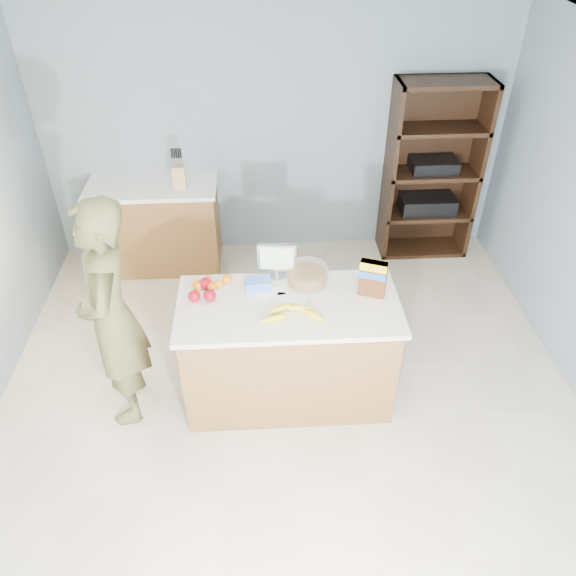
{
  "coord_description": "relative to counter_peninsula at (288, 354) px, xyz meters",
  "views": [
    {
      "loc": [
        -0.18,
        -2.74,
        3.34
      ],
      "look_at": [
        0.0,
        0.35,
        1.0
      ],
      "focal_mm": 35.0,
      "sensor_mm": 36.0,
      "label": 1
    }
  ],
  "objects": [
    {
      "name": "floor",
      "position": [
        0.0,
        -0.3,
        -0.42
      ],
      "size": [
        4.5,
        5.0,
        0.02
      ],
      "primitive_type": "cube",
      "color": "beige",
      "rests_on": "ground"
    },
    {
      "name": "walls",
      "position": [
        0.0,
        -0.3,
        1.24
      ],
      "size": [
        4.52,
        5.02,
        2.51
      ],
      "color": "gray",
      "rests_on": "ground"
    },
    {
      "name": "counter_peninsula",
      "position": [
        0.0,
        0.0,
        0.0
      ],
      "size": [
        1.56,
        0.76,
        0.9
      ],
      "color": "brown",
      "rests_on": "ground"
    },
    {
      "name": "back_cabinet",
      "position": [
        -1.2,
        1.9,
        0.04
      ],
      "size": [
        1.24,
        0.62,
        0.9
      ],
      "color": "brown",
      "rests_on": "ground"
    },
    {
      "name": "shelving_unit",
      "position": [
        1.55,
        2.05,
        0.45
      ],
      "size": [
        0.9,
        0.4,
        1.8
      ],
      "color": "black",
      "rests_on": "ground"
    },
    {
      "name": "person",
      "position": [
        -1.21,
        -0.05,
        0.47
      ],
      "size": [
        0.51,
        0.7,
        1.76
      ],
      "primitive_type": "imported",
      "rotation": [
        0.0,
        0.0,
        -1.43
      ],
      "color": "brown",
      "rests_on": "ground"
    },
    {
      "name": "knife_block",
      "position": [
        -0.91,
        1.82,
        0.6
      ],
      "size": [
        0.12,
        0.1,
        0.31
      ],
      "color": "tan",
      "rests_on": "back_cabinet"
    },
    {
      "name": "envelopes",
      "position": [
        -0.05,
        0.1,
        0.49
      ],
      "size": [
        0.39,
        0.23,
        0.0
      ],
      "color": "white",
      "rests_on": "counter_peninsula"
    },
    {
      "name": "bananas",
      "position": [
        0.01,
        -0.12,
        0.51
      ],
      "size": [
        0.45,
        0.23,
        0.05
      ],
      "color": "yellow",
      "rests_on": "counter_peninsula"
    },
    {
      "name": "apples",
      "position": [
        -0.59,
        0.12,
        0.53
      ],
      "size": [
        0.19,
        0.23,
        0.09
      ],
      "color": "maroon",
      "rests_on": "counter_peninsula"
    },
    {
      "name": "oranges",
      "position": [
        -0.54,
        0.24,
        0.52
      ],
      "size": [
        0.29,
        0.16,
        0.06
      ],
      "color": "orange",
      "rests_on": "counter_peninsula"
    },
    {
      "name": "blue_carton",
      "position": [
        -0.21,
        0.19,
        0.52
      ],
      "size": [
        0.19,
        0.14,
        0.08
      ],
      "primitive_type": "cube",
      "rotation": [
        0.0,
        0.0,
        0.09
      ],
      "color": "blue",
      "rests_on": "counter_peninsula"
    },
    {
      "name": "salad_bowl",
      "position": [
        0.15,
        0.24,
        0.54
      ],
      "size": [
        0.3,
        0.3,
        0.13
      ],
      "color": "#267219",
      "rests_on": "counter_peninsula"
    },
    {
      "name": "tv",
      "position": [
        -0.06,
        0.33,
        0.64
      ],
      "size": [
        0.28,
        0.12,
        0.28
      ],
      "color": "silver",
      "rests_on": "counter_peninsula"
    },
    {
      "name": "cereal_box",
      "position": [
        0.59,
        0.07,
        0.65
      ],
      "size": [
        0.2,
        0.13,
        0.28
      ],
      "color": "#592B14",
      "rests_on": "counter_peninsula"
    }
  ]
}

